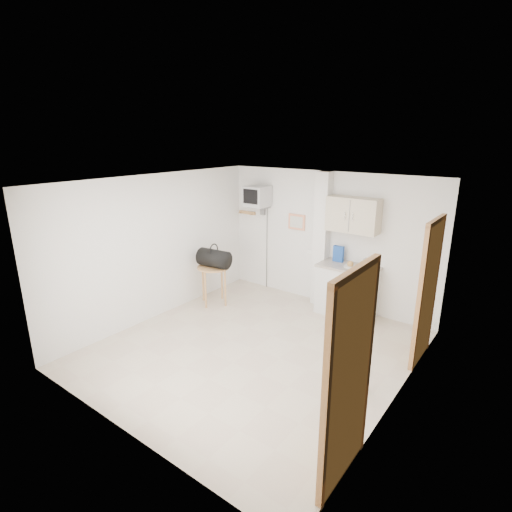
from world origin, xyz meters
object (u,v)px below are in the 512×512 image
Objects in this scene: round_table at (214,272)px; duffel_bag at (214,258)px; crt_television at (257,197)px; water_bottle at (359,383)px.

duffel_bag is at bearing -16.27° from round_table.
crt_television is 2.88× the size of round_table.
water_bottle is (3.36, -1.04, -0.47)m from round_table.
round_table is 1.18× the size of duffel_bag.
round_table is 2.05× the size of water_bottle.
round_table reaches higher than water_bottle.
duffel_bag is 3.57m from water_bottle.
water_bottle is (3.16, -2.14, -1.77)m from crt_television.
crt_television is at bearing 145.88° from water_bottle.
duffel_bag is at bearing -98.54° from crt_television.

